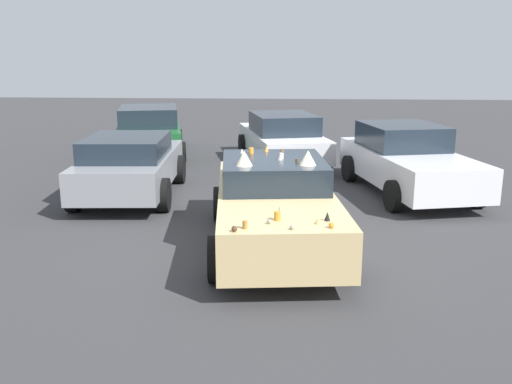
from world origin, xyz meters
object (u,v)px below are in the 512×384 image
Objects in this scene: parked_sedan_behind_right at (282,138)px; parked_sedan_behind_left at (407,160)px; parked_sedan_far_left at (130,165)px; parked_sedan_near_left at (149,131)px; art_car_decorated at (274,203)px.

parked_sedan_behind_left is (-3.38, -2.86, 0.03)m from parked_sedan_behind_right.
parked_sedan_far_left is at bearing 128.24° from parked_sedan_behind_right.
parked_sedan_behind_left is 0.98× the size of parked_sedan_near_left.
parked_sedan_behind_left is at bearing -134.61° from parked_sedan_near_left.
parked_sedan_far_left is at bearing 176.41° from parked_sedan_near_left.
parked_sedan_far_left is 5.11m from parked_sedan_near_left.
parked_sedan_behind_right is at bearing 173.71° from art_car_decorated.
art_car_decorated is at bearing -166.13° from parked_sedan_near_left.
parked_sedan_far_left is 0.87× the size of parked_sedan_behind_right.
art_car_decorated reaches higher than parked_sedan_far_left.
parked_sedan_near_left is (4.22, 6.95, 0.01)m from parked_sedan_behind_left.
art_car_decorated is 7.14m from parked_sedan_behind_right.
parked_sedan_far_left is 0.89× the size of parked_sedan_behind_left.
parked_sedan_near_left is (5.03, 0.86, 0.04)m from parked_sedan_far_left.
parked_sedan_near_left is at bearing 64.13° from parked_sedan_behind_right.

